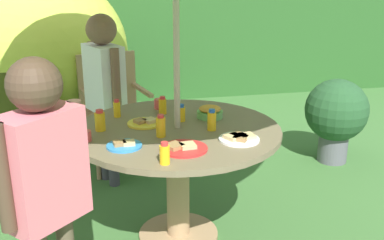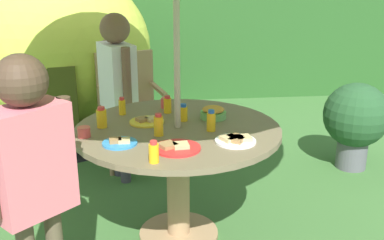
% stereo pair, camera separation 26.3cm
% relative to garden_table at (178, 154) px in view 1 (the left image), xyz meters
% --- Properties ---
extents(ground_plane, '(10.00, 10.00, 0.02)m').
position_rel_garden_table_xyz_m(ground_plane, '(0.00, 0.00, -0.58)').
color(ground_plane, '#3D6B33').
extents(hedge_backdrop, '(9.00, 0.70, 2.08)m').
position_rel_garden_table_xyz_m(hedge_backdrop, '(0.00, 3.49, 0.47)').
color(hedge_backdrop, '#285623').
rests_on(hedge_backdrop, ground_plane).
extents(garden_table, '(1.22, 1.22, 0.73)m').
position_rel_garden_table_xyz_m(garden_table, '(0.00, 0.00, 0.00)').
color(garden_table, tan).
rests_on(garden_table, ground_plane).
extents(wooden_chair, '(0.60, 0.58, 0.94)m').
position_rel_garden_table_xyz_m(wooden_chair, '(-0.32, 1.31, -0.05)').
color(wooden_chair, tan).
rests_on(wooden_chair, ground_plane).
extents(dome_tent, '(2.27, 2.27, 1.70)m').
position_rel_garden_table_xyz_m(dome_tent, '(-1.13, 2.22, 0.27)').
color(dome_tent, '#B2C63F').
rests_on(dome_tent, ground_plane).
extents(potted_plant, '(0.54, 0.54, 0.74)m').
position_rel_garden_table_xyz_m(potted_plant, '(1.55, 0.90, -0.13)').
color(potted_plant, '#595960').
rests_on(potted_plant, ground_plane).
extents(child_in_white_shirt, '(0.31, 0.41, 1.32)m').
position_rel_garden_table_xyz_m(child_in_white_shirt, '(-0.39, 0.89, 0.27)').
color(child_in_white_shirt, '#3F3F47').
rests_on(child_in_white_shirt, ground_plane).
extents(child_in_pink_shirt, '(0.37, 0.37, 1.30)m').
position_rel_garden_table_xyz_m(child_in_pink_shirt, '(-0.69, -0.65, 0.26)').
color(child_in_pink_shirt, brown).
rests_on(child_in_pink_shirt, ground_plane).
extents(snack_bowl, '(0.16, 0.16, 0.08)m').
position_rel_garden_table_xyz_m(snack_bowl, '(0.23, 0.14, 0.20)').
color(snack_bowl, '#66B259').
rests_on(snack_bowl, garden_table).
extents(plate_mid_left, '(0.25, 0.25, 0.03)m').
position_rel_garden_table_xyz_m(plate_mid_left, '(-0.03, -0.34, 0.18)').
color(plate_mid_left, red).
rests_on(plate_mid_left, garden_table).
extents(plate_front_edge, '(0.22, 0.22, 0.03)m').
position_rel_garden_table_xyz_m(plate_front_edge, '(0.29, -0.28, 0.18)').
color(plate_front_edge, white).
rests_on(plate_front_edge, garden_table).
extents(plate_far_left, '(0.21, 0.21, 0.03)m').
position_rel_garden_table_xyz_m(plate_far_left, '(-0.18, 0.10, 0.17)').
color(plate_far_left, yellow).
rests_on(plate_far_left, garden_table).
extents(plate_center_back, '(0.19, 0.19, 0.03)m').
position_rel_garden_table_xyz_m(plate_center_back, '(-0.33, -0.24, 0.18)').
color(plate_center_back, '#338CD8').
rests_on(plate_center_back, garden_table).
extents(juice_bottle_near_left, '(0.06, 0.06, 0.12)m').
position_rel_garden_table_xyz_m(juice_bottle_near_left, '(-0.44, 0.05, 0.22)').
color(juice_bottle_near_left, yellow).
rests_on(juice_bottle_near_left, garden_table).
extents(juice_bottle_near_right, '(0.04, 0.04, 0.11)m').
position_rel_garden_table_xyz_m(juice_bottle_near_right, '(-0.33, 0.28, 0.22)').
color(juice_bottle_near_right, yellow).
rests_on(juice_bottle_near_right, garden_table).
extents(juice_bottle_far_right, '(0.05, 0.05, 0.11)m').
position_rel_garden_table_xyz_m(juice_bottle_far_right, '(-0.04, 0.29, 0.22)').
color(juice_bottle_far_right, yellow).
rests_on(juice_bottle_far_right, garden_table).
extents(juice_bottle_center_front, '(0.05, 0.05, 0.11)m').
position_rel_garden_table_xyz_m(juice_bottle_center_front, '(0.04, 0.11, 0.21)').
color(juice_bottle_center_front, yellow).
rests_on(juice_bottle_center_front, garden_table).
extents(juice_bottle_mid_right, '(0.05, 0.05, 0.11)m').
position_rel_garden_table_xyz_m(juice_bottle_mid_right, '(-0.15, -0.50, 0.22)').
color(juice_bottle_mid_right, yellow).
rests_on(juice_bottle_mid_right, garden_table).
extents(juice_bottle_back_edge, '(0.05, 0.05, 0.13)m').
position_rel_garden_table_xyz_m(juice_bottle_back_edge, '(-0.12, -0.13, 0.22)').
color(juice_bottle_back_edge, yellow).
rests_on(juice_bottle_back_edge, garden_table).
extents(juice_bottle_spot_a, '(0.05, 0.05, 0.13)m').
position_rel_garden_table_xyz_m(juice_bottle_spot_a, '(0.19, -0.08, 0.22)').
color(juice_bottle_spot_a, yellow).
rests_on(juice_bottle_spot_a, garden_table).
extents(cup_near, '(0.07, 0.07, 0.06)m').
position_rel_garden_table_xyz_m(cup_near, '(-0.05, 0.40, 0.20)').
color(cup_near, '#E04C47').
rests_on(cup_near, garden_table).
extents(cup_far, '(0.07, 0.07, 0.06)m').
position_rel_garden_table_xyz_m(cup_far, '(-0.53, -0.11, 0.19)').
color(cup_far, '#E04C47').
rests_on(cup_far, garden_table).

